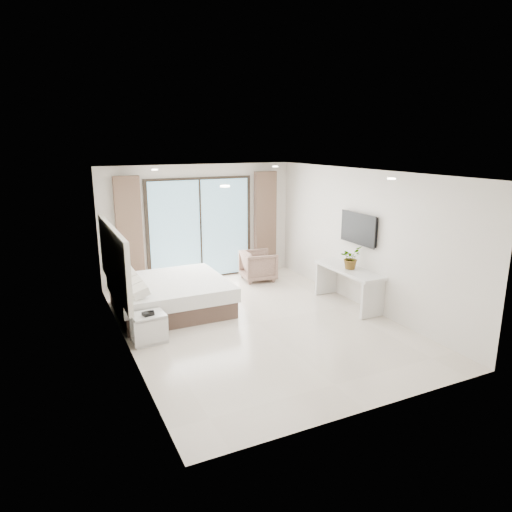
% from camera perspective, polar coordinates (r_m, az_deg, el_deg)
% --- Properties ---
extents(ground, '(6.20, 6.20, 0.00)m').
position_cam_1_polar(ground, '(8.39, 0.13, -8.32)').
color(ground, beige).
rests_on(ground, ground).
extents(room_shell, '(4.62, 6.22, 2.72)m').
position_cam_1_polar(room_shell, '(8.64, -3.61, 3.28)').
color(room_shell, silver).
rests_on(room_shell, ground).
extents(bed, '(2.11, 2.01, 0.73)m').
position_cam_1_polar(bed, '(9.03, -10.73, -4.83)').
color(bed, brown).
rests_on(bed, ground).
extents(nightstand, '(0.55, 0.47, 0.48)m').
position_cam_1_polar(nightstand, '(7.75, -13.25, -8.74)').
color(nightstand, silver).
rests_on(nightstand, ground).
extents(phone, '(0.19, 0.17, 0.06)m').
position_cam_1_polar(phone, '(7.60, -13.34, -7.03)').
color(phone, black).
rests_on(phone, nightstand).
extents(console_desk, '(0.53, 1.70, 0.77)m').
position_cam_1_polar(console_desk, '(9.26, 11.44, -2.69)').
color(console_desk, silver).
rests_on(console_desk, ground).
extents(plant, '(0.55, 0.57, 0.35)m').
position_cam_1_polar(plant, '(9.12, 11.72, -0.50)').
color(plant, '#33662D').
rests_on(plant, console_desk).
extents(armchair, '(0.78, 0.82, 0.76)m').
position_cam_1_polar(armchair, '(10.77, 0.29, -1.04)').
color(armchair, '#936F60').
rests_on(armchair, ground).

